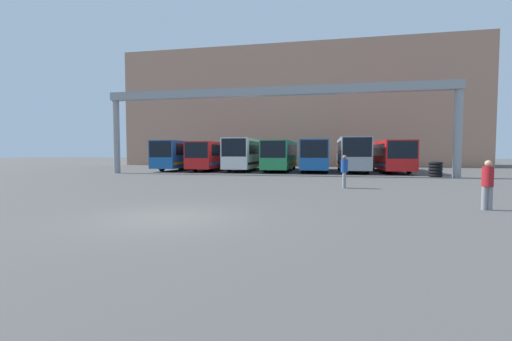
% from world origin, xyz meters
% --- Properties ---
extents(ground_plane, '(200.00, 200.00, 0.00)m').
position_xyz_m(ground_plane, '(0.00, 0.00, 0.00)').
color(ground_plane, '#514F4C').
extents(building_backdrop, '(50.52, 12.00, 16.96)m').
position_xyz_m(building_backdrop, '(0.00, 43.87, 8.48)').
color(building_backdrop, tan).
rests_on(building_backdrop, ground).
extents(overhead_gantry, '(29.53, 0.80, 7.40)m').
position_xyz_m(overhead_gantry, '(0.00, 19.09, 6.21)').
color(overhead_gantry, gray).
rests_on(overhead_gantry, ground).
extents(bus_slot_0, '(2.50, 10.91, 3.11)m').
position_xyz_m(bus_slot_0, '(-10.86, 26.08, 1.79)').
color(bus_slot_0, '#1959A5').
rests_on(bus_slot_0, ground).
extents(bus_slot_1, '(2.52, 11.02, 2.98)m').
position_xyz_m(bus_slot_1, '(-7.24, 26.13, 1.72)').
color(bus_slot_1, red).
rests_on(bus_slot_1, ground).
extents(bus_slot_2, '(2.55, 11.62, 3.31)m').
position_xyz_m(bus_slot_2, '(-3.62, 26.43, 1.90)').
color(bus_slot_2, silver).
rests_on(bus_slot_2, ground).
extents(bus_slot_3, '(2.53, 11.17, 3.07)m').
position_xyz_m(bus_slot_3, '(0.00, 26.21, 1.77)').
color(bus_slot_3, '#268C4C').
rests_on(bus_slot_3, ground).
extents(bus_slot_4, '(2.59, 10.20, 3.11)m').
position_xyz_m(bus_slot_4, '(3.62, 25.72, 1.79)').
color(bus_slot_4, '#1959A5').
rests_on(bus_slot_4, ground).
extents(bus_slot_5, '(2.63, 11.12, 3.32)m').
position_xyz_m(bus_slot_5, '(7.24, 26.18, 1.91)').
color(bus_slot_5, '#999EA5').
rests_on(bus_slot_5, ground).
extents(bus_slot_6, '(2.60, 11.76, 3.00)m').
position_xyz_m(bus_slot_6, '(10.86, 26.50, 1.73)').
color(bus_slot_6, red).
rests_on(bus_slot_6, ground).
extents(pedestrian_far_center, '(0.35, 0.35, 1.70)m').
position_xyz_m(pedestrian_far_center, '(10.00, 3.33, 0.90)').
color(pedestrian_far_center, gray).
rests_on(pedestrian_far_center, ground).
extents(pedestrian_near_right, '(0.38, 0.38, 1.81)m').
position_xyz_m(pedestrian_near_right, '(5.61, 9.66, 0.96)').
color(pedestrian_near_right, gray).
rests_on(pedestrian_near_right, ground).
extents(tire_stack, '(1.04, 1.04, 1.20)m').
position_xyz_m(tire_stack, '(13.17, 19.79, 0.60)').
color(tire_stack, black).
rests_on(tire_stack, ground).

